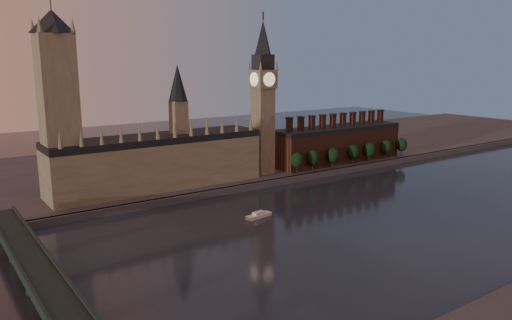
{
  "coord_description": "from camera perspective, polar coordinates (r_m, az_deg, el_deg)",
  "views": [
    {
      "loc": [
        -185.48,
        -162.15,
        81.09
      ],
      "look_at": [
        -34.0,
        55.0,
        27.34
      ],
      "focal_mm": 35.0,
      "sensor_mm": 36.0,
      "label": 1
    }
  ],
  "objects": [
    {
      "name": "ground",
      "position": [
        259.36,
        13.33,
        -7.06
      ],
      "size": [
        900.0,
        900.0,
        0.0
      ],
      "primitive_type": "plane",
      "color": "black",
      "rests_on": "ground"
    },
    {
      "name": "north_bank",
      "position": [
        395.46,
        -6.17,
        -0.13
      ],
      "size": [
        900.0,
        182.0,
        4.0
      ],
      "color": "#49484E",
      "rests_on": "ground"
    },
    {
      "name": "palace_of_westminster",
      "position": [
        308.15,
        -11.08,
        0.13
      ],
      "size": [
        130.0,
        30.3,
        74.0
      ],
      "color": "gray",
      "rests_on": "north_bank"
    },
    {
      "name": "victoria_tower",
      "position": [
        285.63,
        -21.67,
        6.25
      ],
      "size": [
        24.0,
        24.0,
        108.0
      ],
      "color": "gray",
      "rests_on": "north_bank"
    },
    {
      "name": "big_ben",
      "position": [
        335.95,
        0.8,
        7.33
      ],
      "size": [
        15.0,
        15.0,
        107.0
      ],
      "color": "gray",
      "rests_on": "north_bank"
    },
    {
      "name": "chimney_block",
      "position": [
        385.42,
        9.27,
        1.88
      ],
      "size": [
        110.0,
        25.0,
        37.0
      ],
      "color": "#4A2A1C",
      "rests_on": "north_bank"
    },
    {
      "name": "embankment_tree_0",
      "position": [
        340.78,
        4.71,
        -0.01
      ],
      "size": [
        8.6,
        8.6,
        14.88
      ],
      "color": "black",
      "rests_on": "north_bank"
    },
    {
      "name": "embankment_tree_1",
      "position": [
        350.41,
        6.52,
        0.27
      ],
      "size": [
        8.6,
        8.6,
        14.88
      ],
      "color": "black",
      "rests_on": "north_bank"
    },
    {
      "name": "embankment_tree_2",
      "position": [
        360.93,
        8.8,
        0.54
      ],
      "size": [
        8.6,
        8.6,
        14.88
      ],
      "color": "black",
      "rests_on": "north_bank"
    },
    {
      "name": "embankment_tree_3",
      "position": [
        377.17,
        11.05,
        0.93
      ],
      "size": [
        8.6,
        8.6,
        14.88
      ],
      "color": "black",
      "rests_on": "north_bank"
    },
    {
      "name": "embankment_tree_4",
      "position": [
        388.0,
        12.85,
        1.15
      ],
      "size": [
        8.6,
        8.6,
        14.88
      ],
      "color": "black",
      "rests_on": "north_bank"
    },
    {
      "name": "embankment_tree_5",
      "position": [
        403.66,
        14.62,
        1.46
      ],
      "size": [
        8.6,
        8.6,
        14.88
      ],
      "color": "black",
      "rests_on": "north_bank"
    },
    {
      "name": "embankment_tree_6",
      "position": [
        417.57,
        16.3,
        1.69
      ],
      "size": [
        8.6,
        8.6,
        14.88
      ],
      "color": "black",
      "rests_on": "north_bank"
    },
    {
      "name": "westminster_bridge",
      "position": [
        178.26,
        -22.5,
        -13.86
      ],
      "size": [
        14.0,
        200.0,
        11.55
      ],
      "color": "black",
      "rests_on": "ground"
    },
    {
      "name": "river_boat",
      "position": [
        261.48,
        0.31,
        -6.32
      ],
      "size": [
        15.77,
        6.76,
        3.05
      ],
      "rotation": [
        0.0,
        0.0,
        0.16
      ],
      "color": "silver",
      "rests_on": "ground"
    }
  ]
}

